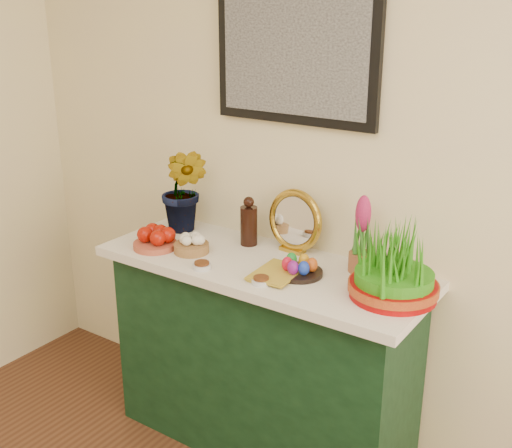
{
  "coord_description": "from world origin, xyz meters",
  "views": [
    {
      "loc": [
        0.89,
        -0.02,
        1.92
      ],
      "look_at": [
        -0.47,
        1.95,
        1.07
      ],
      "focal_mm": 45.0,
      "sensor_mm": 36.0,
      "label": 1
    }
  ],
  "objects_px": {
    "mirror": "(295,221)",
    "book": "(259,268)",
    "sideboard": "(262,360)",
    "hyacinth_green": "(184,176)",
    "wheatgrass_sabzeh": "(395,267)"
  },
  "relations": [
    {
      "from": "hyacinth_green",
      "to": "wheatgrass_sabzeh",
      "type": "distance_m",
      "value": 1.09
    },
    {
      "from": "mirror",
      "to": "wheatgrass_sabzeh",
      "type": "bearing_deg",
      "value": -19.39
    },
    {
      "from": "hyacinth_green",
      "to": "mirror",
      "type": "bearing_deg",
      "value": -4.76
    },
    {
      "from": "sideboard",
      "to": "hyacinth_green",
      "type": "distance_m",
      "value": 0.89
    },
    {
      "from": "hyacinth_green",
      "to": "mirror",
      "type": "distance_m",
      "value": 0.57
    },
    {
      "from": "book",
      "to": "wheatgrass_sabzeh",
      "type": "bearing_deg",
      "value": 6.25
    },
    {
      "from": "sideboard",
      "to": "hyacinth_green",
      "type": "relative_size",
      "value": 2.46
    },
    {
      "from": "mirror",
      "to": "book",
      "type": "height_order",
      "value": "mirror"
    },
    {
      "from": "mirror",
      "to": "wheatgrass_sabzeh",
      "type": "distance_m",
      "value": 0.56
    },
    {
      "from": "hyacinth_green",
      "to": "book",
      "type": "distance_m",
      "value": 0.64
    },
    {
      "from": "mirror",
      "to": "sideboard",
      "type": "bearing_deg",
      "value": -102.43
    },
    {
      "from": "book",
      "to": "mirror",
      "type": "bearing_deg",
      "value": 87.3
    },
    {
      "from": "sideboard",
      "to": "mirror",
      "type": "xyz_separation_m",
      "value": [
        0.04,
        0.18,
        0.6
      ]
    },
    {
      "from": "mirror",
      "to": "book",
      "type": "distance_m",
      "value": 0.3
    },
    {
      "from": "book",
      "to": "wheatgrass_sabzeh",
      "type": "distance_m",
      "value": 0.55
    }
  ]
}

